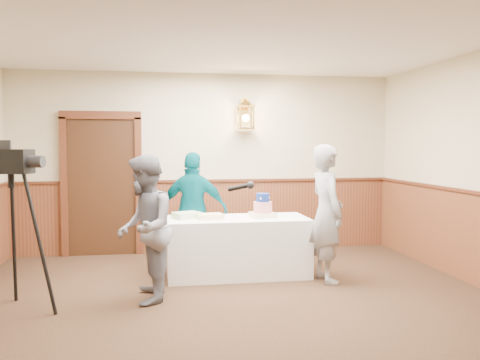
# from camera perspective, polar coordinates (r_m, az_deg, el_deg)

# --- Properties ---
(ground) EXTENTS (7.00, 7.00, 0.00)m
(ground) POSITION_cam_1_polar(r_m,az_deg,el_deg) (4.86, 0.52, -16.33)
(ground) COLOR black
(ground) RESTS_ON ground
(room_shell) EXTENTS (6.02, 7.02, 2.81)m
(room_shell) POSITION_cam_1_polar(r_m,az_deg,el_deg) (5.00, -0.99, 2.08)
(room_shell) COLOR #C0B490
(room_shell) RESTS_ON ground
(display_table) EXTENTS (1.80, 0.80, 0.75)m
(display_table) POSITION_cam_1_polar(r_m,az_deg,el_deg) (6.60, -0.29, -7.47)
(display_table) COLOR white
(display_table) RESTS_ON ground
(tiered_cake) EXTENTS (0.33, 0.33, 0.31)m
(tiered_cake) POSITION_cam_1_polar(r_m,az_deg,el_deg) (6.59, 2.56, -3.13)
(tiered_cake) COLOR beige
(tiered_cake) RESTS_ON display_table
(sheet_cake_yellow) EXTENTS (0.34, 0.28, 0.06)m
(sheet_cake_yellow) POSITION_cam_1_polar(r_m,az_deg,el_deg) (6.44, -3.37, -4.10)
(sheet_cake_yellow) COLOR #FFED98
(sheet_cake_yellow) RESTS_ON display_table
(sheet_cake_green) EXTENTS (0.40, 0.37, 0.08)m
(sheet_cake_green) POSITION_cam_1_polar(r_m,az_deg,el_deg) (6.53, -5.97, -3.95)
(sheet_cake_green) COLOR #A3C68C
(sheet_cake_green) RESTS_ON display_table
(interviewer) EXTENTS (1.47, 0.79, 1.58)m
(interviewer) POSITION_cam_1_polar(r_m,az_deg,el_deg) (5.54, -10.66, -5.38)
(interviewer) COLOR slate
(interviewer) RESTS_ON ground
(baker) EXTENTS (0.46, 0.65, 1.69)m
(baker) POSITION_cam_1_polar(r_m,az_deg,el_deg) (6.34, 9.70, -3.70)
(baker) COLOR gray
(baker) RESTS_ON ground
(assistant_p) EXTENTS (1.00, 0.64, 1.59)m
(assistant_p) POSITION_cam_1_polar(r_m,az_deg,el_deg) (6.98, -5.22, -3.39)
(assistant_p) COLOR #03545F
(assistant_p) RESTS_ON ground
(tv_camera_rig) EXTENTS (0.64, 0.60, 1.64)m
(tv_camera_rig) POSITION_cam_1_polar(r_m,az_deg,el_deg) (5.57, -24.13, -6.19)
(tv_camera_rig) COLOR black
(tv_camera_rig) RESTS_ON ground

